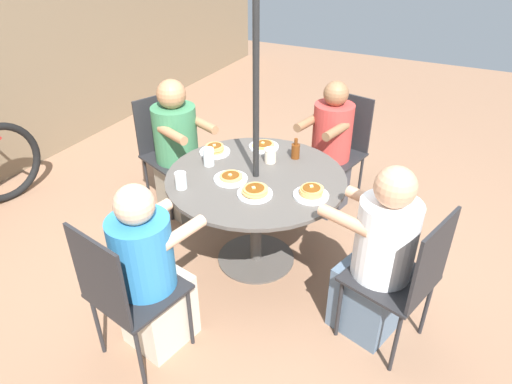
% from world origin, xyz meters
% --- Properties ---
extents(ground_plane, '(12.00, 12.00, 0.00)m').
position_xyz_m(ground_plane, '(0.00, 0.00, 0.00)').
color(ground_plane, '#8C664C').
extents(patio_table, '(1.21, 1.21, 0.71)m').
position_xyz_m(patio_table, '(0.00, 0.00, 0.59)').
color(patio_table, '#4C4742').
rests_on(patio_table, ground).
extents(umbrella_pole, '(0.04, 0.04, 2.23)m').
position_xyz_m(umbrella_pole, '(0.00, 0.00, 1.11)').
color(umbrella_pole, black).
rests_on(umbrella_pole, ground).
extents(patio_chair_north, '(0.54, 0.54, 0.93)m').
position_xyz_m(patio_chair_north, '(-0.32, -1.08, 0.53)').
color(patio_chair_north, '#232326').
rests_on(patio_chair_north, ground).
extents(diner_north, '(0.45, 0.55, 1.14)m').
position_xyz_m(diner_north, '(-0.27, -0.91, 0.52)').
color(diner_north, slate).
rests_on(diner_north, ground).
extents(patio_chair_east, '(0.52, 0.52, 0.93)m').
position_xyz_m(patio_chair_east, '(1.10, -0.25, 0.53)').
color(patio_chair_east, '#232326').
rests_on(patio_chair_east, ground).
extents(diner_east, '(0.51, 0.41, 1.11)m').
position_xyz_m(diner_east, '(0.93, -0.21, 0.51)').
color(diner_east, '#3D3D42').
rests_on(diner_east, ground).
extents(patio_chair_south, '(0.56, 0.56, 0.93)m').
position_xyz_m(patio_chair_south, '(0.41, 1.05, 0.53)').
color(patio_chair_south, '#232326').
rests_on(patio_chair_south, ground).
extents(diner_south, '(0.50, 0.57, 1.13)m').
position_xyz_m(diner_south, '(0.34, 0.88, 0.52)').
color(diner_south, gray).
rests_on(diner_south, ground).
extents(patio_chair_west, '(0.51, 0.51, 0.93)m').
position_xyz_m(patio_chair_west, '(-1.10, 0.22, 0.53)').
color(patio_chair_west, '#232326').
rests_on(patio_chair_west, ground).
extents(diner_west, '(0.51, 0.41, 1.09)m').
position_xyz_m(diner_west, '(-0.93, 0.18, 0.50)').
color(diner_west, beige).
rests_on(diner_west, ground).
extents(pancake_plate_a, '(0.22, 0.22, 0.04)m').
position_xyz_m(pancake_plate_a, '(-0.12, 0.12, 0.73)').
color(pancake_plate_a, white).
rests_on(pancake_plate_a, patio_table).
extents(pancake_plate_b, '(0.22, 0.22, 0.06)m').
position_xyz_m(pancake_plate_b, '(-0.22, -0.10, 0.73)').
color(pancake_plate_b, white).
rests_on(pancake_plate_b, patio_table).
extents(pancake_plate_c, '(0.22, 0.22, 0.07)m').
position_xyz_m(pancake_plate_c, '(-0.07, -0.42, 0.74)').
color(pancake_plate_c, white).
rests_on(pancake_plate_c, patio_table).
extents(pancake_plate_d, '(0.22, 0.22, 0.07)m').
position_xyz_m(pancake_plate_d, '(0.17, 0.42, 0.74)').
color(pancake_plate_d, white).
rests_on(pancake_plate_d, patio_table).
extents(pancake_plate_e, '(0.22, 0.22, 0.04)m').
position_xyz_m(pancake_plate_e, '(0.41, 0.14, 0.73)').
color(pancake_plate_e, white).
rests_on(pancake_plate_e, patio_table).
extents(syrup_bottle, '(0.08, 0.06, 0.15)m').
position_xyz_m(syrup_bottle, '(0.36, -0.13, 0.77)').
color(syrup_bottle, '#602D0F').
rests_on(syrup_bottle, patio_table).
extents(coffee_cup, '(0.08, 0.08, 0.10)m').
position_xyz_m(coffee_cup, '(0.22, 0.00, 0.76)').
color(coffee_cup, beige).
rests_on(coffee_cup, patio_table).
extents(drinking_glass_a, '(0.07, 0.07, 0.11)m').
position_xyz_m(drinking_glass_a, '(-0.35, 0.35, 0.77)').
color(drinking_glass_a, silver).
rests_on(drinking_glass_a, patio_table).
extents(drinking_glass_b, '(0.08, 0.08, 0.12)m').
position_xyz_m(drinking_glass_b, '(-0.01, 0.36, 0.77)').
color(drinking_glass_b, silver).
rests_on(drinking_glass_b, patio_table).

